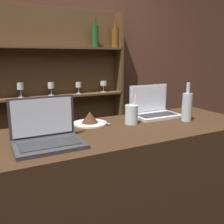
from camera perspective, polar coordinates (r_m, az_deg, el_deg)
bar_counter at (r=1.70m, az=-0.52°, el=-21.05°), size 1.91×0.62×1.03m
back_wall at (r=2.72m, az=-13.89°, el=9.90°), size 7.00×0.06×2.70m
back_shelf at (r=2.68m, az=-13.46°, el=2.43°), size 1.59×0.18×1.93m
laptop_near at (r=1.27m, az=-14.66°, el=-5.07°), size 0.33×0.24×0.23m
laptop_far at (r=1.84m, az=9.47°, el=0.64°), size 0.33×0.21×0.22m
cake_plate at (r=1.61m, az=-5.07°, el=-1.72°), size 0.22×0.22×0.08m
water_glass at (r=1.61m, az=4.46°, el=-0.56°), size 0.08×0.08×0.20m
wine_bottle_clear at (r=1.74m, az=16.77°, el=1.23°), size 0.07×0.07×0.26m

